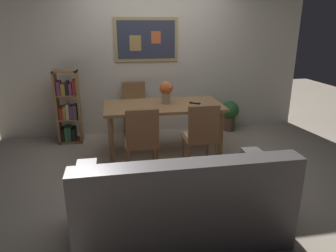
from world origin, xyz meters
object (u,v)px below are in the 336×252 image
Objects in this scene: dining_chair_far_left at (135,105)px; flower_vase at (166,91)px; leather_couch at (181,206)px; potted_ivy at (230,113)px; tv_remote at (195,103)px; dining_chair_near_left at (142,138)px; dining_table at (163,111)px; bookshelf at (68,108)px; dining_chair_near_right at (201,133)px.

dining_chair_far_left is 0.92m from flower_vase.
leather_couch is 3.41× the size of potted_ivy.
dining_chair_near_left is at bearing -138.56° from tv_remote.
dining_table is 5.30× the size of flower_vase.
dining_table is 0.88m from dining_chair_near_left.
potted_ivy is at bearing 43.27° from tv_remote.
leather_couch is 3.11m from potted_ivy.
potted_ivy is at bearing -0.05° from dining_chair_far_left.
dining_table is at bearing -149.36° from potted_ivy.
dining_table is at bearing -26.70° from bookshelf.
tv_remote is (0.40, -0.10, -0.18)m from flower_vase.
dining_chair_near_right is 6.03× the size of tv_remote.
dining_table is 0.83m from dining_chair_near_right.
dining_chair_far_left is at bearing 4.50° from bookshelf.
dining_chair_far_left reaches higher than potted_ivy.
tv_remote is at bearing 41.44° from dining_chair_near_left.
tv_remote is (0.81, -0.82, 0.21)m from dining_chair_far_left.
dining_chair_near_right reaches higher than dining_table.
dining_chair_near_left is at bearing -137.62° from potted_ivy.
dining_chair_far_left is at bearing 114.78° from dining_chair_near_right.
bookshelf is at bearing 158.28° from tv_remote.
dining_table is 1.97m from leather_couch.
leather_couch is at bearing -96.43° from flower_vase.
dining_chair_near_right is at bearing 66.35° from leather_couch.
dining_table is at bearing 63.51° from dining_chair_near_left.
dining_chair_near_right is 1.00× the size of dining_chair_near_left.
dining_chair_near_right is at bearing -64.47° from dining_table.
bookshelf reaches higher than dining_chair_near_right.
dining_chair_near_left is 6.03× the size of tv_remote.
dining_chair_far_left reaches higher than leather_couch.
dining_table is 3.17× the size of potted_ivy.
dining_chair_near_right is at bearing 3.32° from dining_chair_near_left.
dining_chair_near_left is 2.34m from potted_ivy.
flower_vase reaches higher than dining_chair_near_left.
bookshelf reaches higher than dining_chair_far_left.
potted_ivy is (1.50, 2.72, -0.00)m from leather_couch.
dining_chair_near_left is (-0.39, -0.78, -0.11)m from dining_table.
dining_chair_near_right is 0.78× the size of bookshelf.
dining_table is 0.93× the size of leather_couch.
leather_couch is 2.92m from bookshelf.
dining_table reaches higher than potted_ivy.
dining_chair_near_right is 0.51× the size of leather_couch.
leather_couch is 11.93× the size of tv_remote.
dining_chair_far_left is (-0.35, 0.79, -0.11)m from dining_table.
dining_chair_far_left is 1.70m from potted_ivy.
flower_vase is at bearing 49.05° from dining_table.
tv_remote is at bearing 71.74° from leather_couch.
dining_chair_far_left is at bearing 88.65° from dining_chair_near_left.
dining_chair_far_left reaches higher than dining_table.
tv_remote is at bearing -21.72° from bookshelf.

